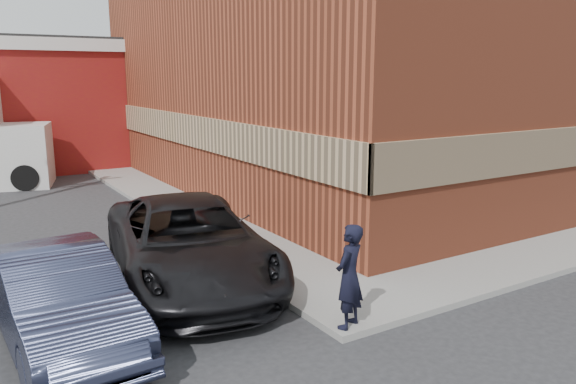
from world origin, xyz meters
TOP-DOWN VIEW (x-y plane):
  - ground at (0.00, 0.00)m, footprint 90.00×90.00m
  - brick_building at (8.50, 9.00)m, footprint 14.25×18.25m
  - sidewalk_west at (0.60, 9.00)m, footprint 1.80×18.00m
  - man at (-0.20, -1.55)m, footprint 0.73×0.63m
  - sedan at (-4.16, 0.50)m, footprint 1.78×4.56m
  - suv_a at (-1.50, 1.89)m, footprint 3.83×6.38m

SIDE VIEW (x-z plane):
  - ground at x=0.00m, z-range 0.00..0.00m
  - sidewalk_west at x=0.60m, z-range 0.00..0.12m
  - sedan at x=-4.16m, z-range 0.00..1.48m
  - suv_a at x=-1.50m, z-range 0.00..1.66m
  - man at x=-0.20m, z-range 0.12..1.81m
  - brick_building at x=8.50m, z-range 0.00..9.36m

